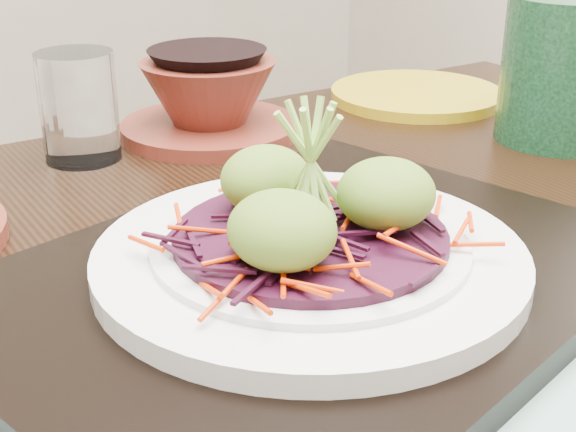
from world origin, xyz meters
TOP-DOWN VIEW (x-y plane):
  - dining_table at (-0.03, -0.03)m, footprint 1.21×0.88m
  - placemat at (-0.03, -0.05)m, footprint 0.49×0.40m
  - serving_tray at (-0.03, -0.05)m, footprint 0.42×0.34m
  - white_plate at (-0.03, -0.05)m, footprint 0.25×0.25m
  - cabbage_bed at (-0.03, -0.05)m, footprint 0.16×0.16m
  - carrot_julienne at (-0.03, -0.05)m, footprint 0.20×0.20m
  - guacamole_scoops at (-0.03, -0.05)m, footprint 0.14×0.12m
  - scallion_garnish at (-0.03, -0.05)m, footprint 0.06×0.06m
  - water_glass at (-0.01, 0.27)m, footprint 0.07×0.07m
  - terracotta_bowl_set at (0.11, 0.25)m, footprint 0.21×0.21m
  - yellow_plate at (0.36, 0.21)m, footprint 0.24×0.24m
  - green_jar at (0.35, 0.03)m, footprint 0.15×0.15m

SIDE VIEW (x-z plane):
  - dining_table at x=-0.03m, z-range 0.26..0.96m
  - placemat at x=-0.03m, z-range 0.70..0.71m
  - yellow_plate at x=0.36m, z-range 0.70..0.71m
  - serving_tray at x=-0.03m, z-range 0.71..0.72m
  - white_plate at x=-0.03m, z-range 0.72..0.74m
  - terracotta_bowl_set at x=0.11m, z-range 0.70..0.77m
  - cabbage_bed at x=-0.03m, z-range 0.74..0.75m
  - water_glass at x=-0.01m, z-range 0.70..0.80m
  - carrot_julienne at x=-0.03m, z-range 0.75..0.76m
  - guacamole_scoops at x=-0.03m, z-range 0.75..0.79m
  - green_jar at x=0.35m, z-range 0.70..0.84m
  - scallion_garnish at x=-0.03m, z-range 0.74..0.83m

